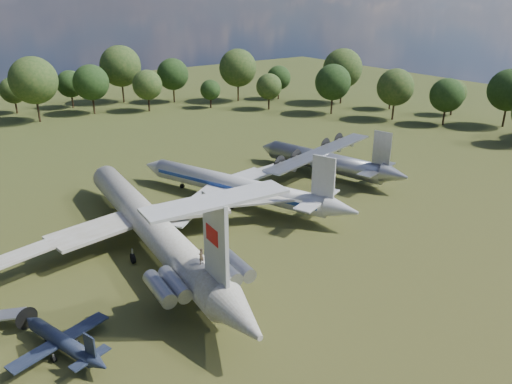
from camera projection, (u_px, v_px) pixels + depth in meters
ground at (182, 244)px, 66.50m from camera, size 300.00×300.00×0.00m
il62_airliner at (151, 230)px, 64.12m from camera, size 47.80×59.74×5.54m
tu104_jet at (236, 189)px, 79.03m from camera, size 46.25×52.39×4.35m
an12_transport at (324, 164)px, 90.91m from camera, size 37.01×39.52×4.36m
small_prop_west at (63, 344)px, 46.07m from camera, size 13.64×15.94×1.98m
person_on_il62 at (201, 256)px, 50.44m from camera, size 0.74×0.60×1.76m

